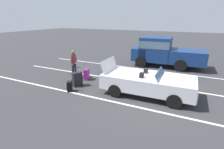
# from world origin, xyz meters

# --- Properties ---
(ground_plane) EXTENTS (80.00, 80.00, 0.00)m
(ground_plane) POSITION_xyz_m (0.00, 0.00, 0.00)
(ground_plane) COLOR #333335
(lot_line_near) EXTENTS (18.00, 0.12, 0.01)m
(lot_line_near) POSITION_xyz_m (0.00, -1.35, 0.00)
(lot_line_near) COLOR silver
(lot_line_near) RESTS_ON ground_plane
(lot_line_mid) EXTENTS (18.00, 0.12, 0.01)m
(lot_line_mid) POSITION_xyz_m (0.00, 1.35, 0.00)
(lot_line_mid) COLOR silver
(lot_line_mid) RESTS_ON ground_plane
(lot_line_far) EXTENTS (18.00, 0.12, 0.01)m
(lot_line_far) POSITION_xyz_m (0.00, 4.05, 0.00)
(lot_line_far) COLOR silver
(lot_line_far) RESTS_ON ground_plane
(convertible_car) EXTENTS (4.20, 1.93, 1.53)m
(convertible_car) POSITION_xyz_m (0.20, 0.01, 0.59)
(convertible_car) COLOR silver
(convertible_car) RESTS_ON ground_plane
(suitcase_large_black) EXTENTS (0.48, 0.56, 1.03)m
(suitcase_large_black) POSITION_xyz_m (-3.60, -0.50, 0.37)
(suitcase_large_black) COLOR black
(suitcase_large_black) RESTS_ON ground_plane
(suitcase_medium_bright) EXTENTS (0.34, 0.45, 0.94)m
(suitcase_medium_bright) POSITION_xyz_m (-3.71, 0.53, 0.31)
(suitcase_medium_bright) COLOR #991E8C
(suitcase_medium_bright) RESTS_ON ground_plane
(suitcase_small_carryon) EXTENTS (0.34, 0.39, 0.88)m
(suitcase_small_carryon) POSITION_xyz_m (-3.52, -1.24, 0.25)
(suitcase_small_carryon) COLOR black
(suitcase_small_carryon) RESTS_ON ground_plane
(traveler_person) EXTENTS (0.23, 0.60, 1.65)m
(traveler_person) POSITION_xyz_m (-4.54, 0.48, 0.93)
(traveler_person) COLOR #1E2338
(traveler_person) RESTS_ON ground_plane
(parked_pickup_truck_near) EXTENTS (5.09, 2.26, 2.10)m
(parked_pickup_truck_near) POSITION_xyz_m (-0.40, 5.45, 1.11)
(parked_pickup_truck_near) COLOR navy
(parked_pickup_truck_near) RESTS_ON ground_plane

